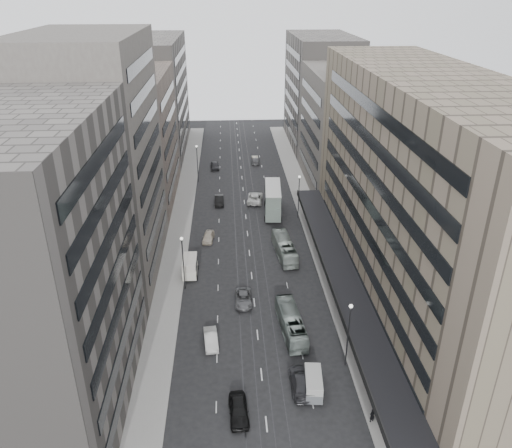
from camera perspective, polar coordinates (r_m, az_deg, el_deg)
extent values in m
plane|color=black|center=(62.75, 0.24, -13.11)|extent=(220.00, 220.00, 0.00)
cube|color=gray|center=(96.00, 5.96, 1.43)|extent=(4.00, 125.00, 0.15)
cube|color=gray|center=(95.20, -8.45, 1.07)|extent=(4.00, 125.00, 0.15)
cube|color=#796958|center=(66.53, 18.63, 2.85)|extent=(15.00, 60.00, 30.00)
cube|color=black|center=(68.59, 9.91, -5.73)|extent=(4.40, 60.00, 0.50)
cube|color=#544E49|center=(107.30, 10.15, 10.57)|extent=(15.00, 28.00, 24.00)
cube|color=slate|center=(135.48, 7.36, 14.74)|extent=(15.00, 32.00, 28.00)
cube|color=slate|center=(50.90, -24.14, -5.36)|extent=(15.00, 28.00, 30.00)
cube|color=#544E49|center=(73.68, -17.79, 6.82)|extent=(15.00, 26.00, 34.00)
cube|color=#736459|center=(100.19, -14.04, 9.42)|extent=(15.00, 28.00, 25.00)
cube|color=slate|center=(131.54, -11.74, 14.10)|extent=(15.00, 38.00, 28.00)
cylinder|color=#262628|center=(57.73, 10.46, -12.55)|extent=(0.16, 0.16, 8.00)
sphere|color=silver|center=(55.31, 10.80, -9.21)|extent=(0.44, 0.44, 0.44)
cylinder|color=#262628|center=(91.84, 4.90, 2.99)|extent=(0.16, 0.16, 8.00)
sphere|color=silver|center=(90.34, 4.99, 5.39)|extent=(0.44, 0.44, 0.44)
cylinder|color=#262628|center=(70.61, -8.29, -4.62)|extent=(0.16, 0.16, 8.00)
sphere|color=silver|center=(68.65, -8.51, -1.66)|extent=(0.44, 0.44, 0.44)
cylinder|color=#262628|center=(109.82, -6.71, 6.77)|extent=(0.16, 0.16, 8.00)
sphere|color=silver|center=(108.57, -6.82, 8.82)|extent=(0.44, 0.44, 0.44)
imported|color=gray|center=(63.33, 4.03, -11.20)|extent=(3.12, 10.02, 2.75)
imported|color=#96A199|center=(79.70, 3.28, -2.74)|extent=(3.29, 10.36, 2.84)
cube|color=slate|center=(93.99, 1.92, 2.20)|extent=(3.49, 10.24, 2.57)
cube|color=slate|center=(93.06, 1.95, 3.55)|extent=(3.41, 9.83, 2.24)
cube|color=silver|center=(92.62, 1.96, 4.23)|extent=(3.49, 10.24, 0.13)
cylinder|color=black|center=(91.20, 1.08, 0.55)|extent=(0.39, 1.14, 1.12)
cylinder|color=black|center=(91.27, 2.84, 0.54)|extent=(0.39, 1.14, 1.12)
cylinder|color=black|center=(97.80, 1.05, 2.36)|extent=(0.39, 1.14, 1.12)
cylinder|color=black|center=(97.87, 2.69, 2.35)|extent=(0.39, 1.14, 1.12)
cube|color=#595D61|center=(55.99, 6.55, -17.93)|extent=(2.16, 4.34, 1.09)
cube|color=#A9A9A5|center=(55.32, 6.61, -17.20)|extent=(2.12, 4.25, 0.86)
cylinder|color=black|center=(55.32, 5.66, -19.33)|extent=(0.24, 0.64, 0.62)
cylinder|color=black|center=(55.46, 7.58, -19.31)|extent=(0.24, 0.64, 0.62)
cylinder|color=black|center=(57.30, 5.52, -17.37)|extent=(0.24, 0.64, 0.62)
cylinder|color=black|center=(57.44, 7.35, -17.36)|extent=(0.24, 0.64, 0.62)
cube|color=silver|center=(75.25, -7.53, -5.12)|extent=(2.05, 4.51, 1.39)
cube|color=beige|center=(74.63, -7.59, -4.30)|extent=(2.01, 4.42, 1.09)
cylinder|color=black|center=(74.43, -8.36, -6.17)|extent=(0.21, 0.72, 0.72)
cylinder|color=black|center=(74.26, -6.79, -6.15)|extent=(0.21, 0.72, 0.72)
cylinder|color=black|center=(76.96, -8.19, -5.01)|extent=(0.21, 0.72, 0.72)
cylinder|color=black|center=(76.79, -6.68, -4.98)|extent=(0.21, 0.72, 0.72)
imported|color=black|center=(53.42, -2.00, -20.46)|extent=(2.19, 4.89, 1.63)
imported|color=beige|center=(61.94, -5.17, -12.97)|extent=(1.98, 4.57, 1.46)
imported|color=#5D5D60|center=(68.76, -1.44, -8.51)|extent=(2.27, 4.89, 1.36)
imported|color=#2B2B2E|center=(56.39, 5.17, -17.49)|extent=(2.35, 5.75, 1.67)
imported|color=beige|center=(84.90, -5.46, -1.45)|extent=(2.23, 4.49, 1.47)
imported|color=black|center=(98.90, -4.23, 2.72)|extent=(1.82, 4.95, 1.62)
imported|color=silver|center=(99.76, -0.12, 3.03)|extent=(3.57, 6.44, 1.71)
imported|color=#5A5A5C|center=(122.13, -0.07, 7.28)|extent=(2.08, 4.83, 1.39)
imported|color=#232426|center=(118.58, -4.73, 6.68)|extent=(2.27, 4.92, 1.63)
imported|color=beige|center=(123.71, -0.12, 7.51)|extent=(1.55, 4.13, 1.35)
imported|color=black|center=(53.93, 13.14, -20.52)|extent=(0.71, 0.61, 1.64)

